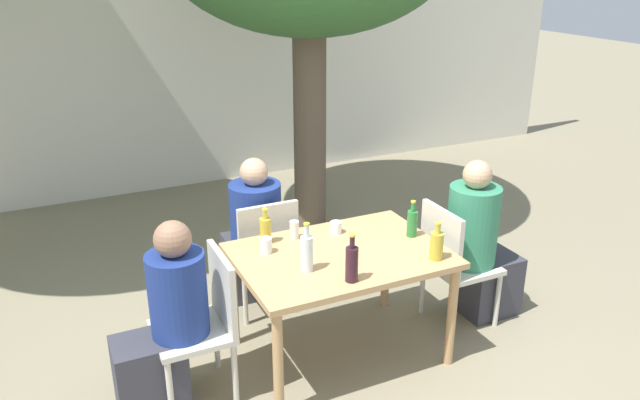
% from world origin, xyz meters
% --- Properties ---
extents(ground_plane, '(30.00, 30.00, 0.00)m').
position_xyz_m(ground_plane, '(0.00, 0.00, 0.00)').
color(ground_plane, gray).
extents(cafe_building_wall, '(10.00, 0.08, 2.80)m').
position_xyz_m(cafe_building_wall, '(0.00, 3.71, 1.40)').
color(cafe_building_wall, silver).
rests_on(cafe_building_wall, ground_plane).
extents(dining_table_front, '(1.31, 0.93, 0.75)m').
position_xyz_m(dining_table_front, '(0.00, 0.00, 0.66)').
color(dining_table_front, tan).
rests_on(dining_table_front, ground_plane).
extents(patio_chair_0, '(0.44, 0.44, 0.90)m').
position_xyz_m(patio_chair_0, '(-0.89, 0.00, 0.51)').
color(patio_chair_0, beige).
rests_on(patio_chair_0, ground_plane).
extents(patio_chair_1, '(0.44, 0.44, 0.90)m').
position_xyz_m(patio_chair_1, '(0.89, 0.00, 0.51)').
color(patio_chair_1, beige).
rests_on(patio_chair_1, ground_plane).
extents(patio_chair_2, '(0.44, 0.44, 0.90)m').
position_xyz_m(patio_chair_2, '(-0.26, 0.70, 0.51)').
color(patio_chair_2, beige).
rests_on(patio_chair_2, ground_plane).
extents(person_seated_0, '(0.57, 0.33, 1.15)m').
position_xyz_m(person_seated_0, '(-1.12, -0.00, 0.51)').
color(person_seated_0, '#383842').
rests_on(person_seated_0, ground_plane).
extents(person_seated_1, '(0.58, 0.36, 1.21)m').
position_xyz_m(person_seated_1, '(1.12, -0.00, 0.54)').
color(person_seated_1, '#383842').
rests_on(person_seated_1, ground_plane).
extents(person_seated_2, '(0.38, 0.59, 1.16)m').
position_xyz_m(person_seated_2, '(-0.26, 0.93, 0.52)').
color(person_seated_2, '#383842').
rests_on(person_seated_2, ground_plane).
extents(green_bottle_0, '(0.07, 0.07, 0.25)m').
position_xyz_m(green_bottle_0, '(0.54, 0.02, 0.84)').
color(green_bottle_0, '#287A38').
rests_on(green_bottle_0, dining_table_front).
extents(wine_bottle_1, '(0.07, 0.07, 0.29)m').
position_xyz_m(wine_bottle_1, '(-0.11, -0.35, 0.86)').
color(wine_bottle_1, '#331923').
rests_on(wine_bottle_1, dining_table_front).
extents(water_bottle_2, '(0.08, 0.08, 0.31)m').
position_xyz_m(water_bottle_2, '(-0.29, -0.12, 0.87)').
color(water_bottle_2, silver).
rests_on(water_bottle_2, dining_table_front).
extents(oil_cruet_3, '(0.07, 0.07, 0.24)m').
position_xyz_m(oil_cruet_3, '(-0.37, 0.34, 0.84)').
color(oil_cruet_3, gold).
rests_on(oil_cruet_3, dining_table_front).
extents(oil_cruet_4, '(0.08, 0.08, 0.25)m').
position_xyz_m(oil_cruet_4, '(0.49, -0.33, 0.84)').
color(oil_cruet_4, gold).
rests_on(oil_cruet_4, dining_table_front).
extents(drinking_glass_0, '(0.08, 0.08, 0.08)m').
position_xyz_m(drinking_glass_0, '(0.11, 0.28, 0.79)').
color(drinking_glass_0, white).
rests_on(drinking_glass_0, dining_table_front).
extents(drinking_glass_1, '(0.06, 0.06, 0.12)m').
position_xyz_m(drinking_glass_1, '(-0.18, 0.32, 0.81)').
color(drinking_glass_1, silver).
rests_on(drinking_glass_1, dining_table_front).
extents(drinking_glass_2, '(0.08, 0.08, 0.10)m').
position_xyz_m(drinking_glass_2, '(-0.42, 0.21, 0.80)').
color(drinking_glass_2, white).
rests_on(drinking_glass_2, dining_table_front).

